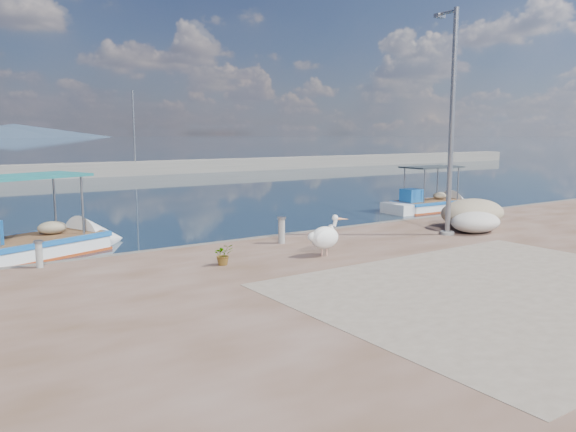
# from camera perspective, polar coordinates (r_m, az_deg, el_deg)

# --- Properties ---
(ground) EXTENTS (1400.00, 1400.00, 0.00)m
(ground) POSITION_cam_1_polar(r_m,az_deg,el_deg) (13.88, 8.95, -7.21)
(ground) COLOR #162635
(ground) RESTS_ON ground
(quay_patch) EXTENTS (9.00, 7.00, 0.01)m
(quay_patch) POSITION_cam_1_polar(r_m,az_deg,el_deg) (12.63, 21.82, -6.93)
(quay_patch) COLOR gray
(quay_patch) RESTS_ON quay
(breakwater) EXTENTS (120.00, 2.20, 7.50)m
(breakwater) POSITION_cam_1_polar(r_m,az_deg,el_deg) (50.64, -23.84, 4.15)
(breakwater) COLOR gray
(breakwater) RESTS_ON ground
(boat_left) EXTENTS (6.35, 3.95, 2.90)m
(boat_left) POSITION_cam_1_polar(r_m,az_deg,el_deg) (18.66, -24.79, -3.16)
(boat_left) COLOR white
(boat_left) RESTS_ON ground
(boat_right) EXTENTS (5.26, 1.86, 2.51)m
(boat_right) POSITION_cam_1_polar(r_m,az_deg,el_deg) (28.06, 14.19, 0.93)
(boat_right) COLOR white
(boat_right) RESTS_ON ground
(pelican) EXTENTS (1.15, 0.71, 1.09)m
(pelican) POSITION_cam_1_polar(r_m,az_deg,el_deg) (14.80, 3.80, -2.13)
(pelican) COLOR tan
(pelican) RESTS_ON quay
(lamp_post) EXTENTS (0.44, 0.96, 7.00)m
(lamp_post) POSITION_cam_1_polar(r_m,az_deg,el_deg) (18.45, 16.21, 8.33)
(lamp_post) COLOR gray
(lamp_post) RESTS_ON quay
(bollard_near) EXTENTS (0.26, 0.26, 0.79)m
(bollard_near) POSITION_cam_1_polar(r_m,az_deg,el_deg) (16.50, -0.66, -1.32)
(bollard_near) COLOR gray
(bollard_near) RESTS_ON quay
(bollard_far) EXTENTS (0.22, 0.22, 0.67)m
(bollard_far) POSITION_cam_1_polar(r_m,az_deg,el_deg) (14.79, -23.97, -3.45)
(bollard_far) COLOR gray
(bollard_far) RESTS_ON quay
(potted_plant) EXTENTS (0.54, 0.49, 0.53)m
(potted_plant) POSITION_cam_1_polar(r_m,az_deg,el_deg) (13.91, -6.58, -3.90)
(potted_plant) COLOR #33722D
(potted_plant) RESTS_ON quay
(net_pile_d) EXTENTS (1.82, 1.36, 0.68)m
(net_pile_d) POSITION_cam_1_polar(r_m,az_deg,el_deg) (19.31, 18.51, -0.60)
(net_pile_d) COLOR silver
(net_pile_d) RESTS_ON quay
(net_pile_c) EXTENTS (2.51, 1.79, 0.99)m
(net_pile_c) POSITION_cam_1_polar(r_m,az_deg,el_deg) (20.34, 18.22, 0.29)
(net_pile_c) COLOR #C5B292
(net_pile_c) RESTS_ON quay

